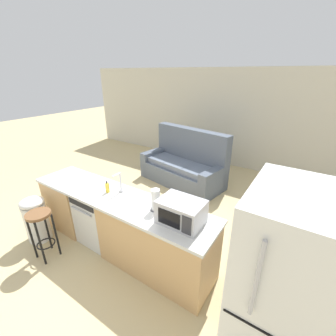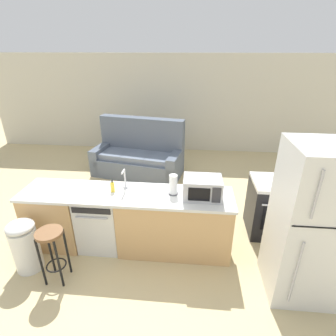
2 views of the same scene
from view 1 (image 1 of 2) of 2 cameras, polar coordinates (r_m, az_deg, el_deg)
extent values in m
plane|color=tan|center=(3.81, -13.44, -18.17)|extent=(24.00, 24.00, 0.00)
cube|color=beige|center=(6.45, 15.89, 11.82)|extent=(10.00, 0.06, 2.60)
cube|color=tan|center=(4.19, -22.89, -8.11)|extent=(0.75, 0.62, 0.86)
cube|color=tan|center=(3.09, -3.00, -18.32)|extent=(1.55, 0.62, 0.86)
cube|color=silver|center=(3.20, -13.02, -7.37)|extent=(2.94, 0.66, 0.04)
cube|color=brown|center=(3.70, -11.80, -18.67)|extent=(2.86, 0.56, 0.08)
cube|color=silver|center=(3.71, -16.78, -11.61)|extent=(0.58, 0.58, 0.84)
cube|color=black|center=(3.38, -21.30, -8.73)|extent=(0.52, 0.01, 0.08)
cylinder|color=#B2B2B7|center=(3.42, -21.24, -10.26)|extent=(0.44, 0.02, 0.02)
cube|color=black|center=(3.15, 28.86, -20.94)|extent=(0.76, 0.64, 0.85)
cube|color=black|center=(2.88, 28.22, -24.48)|extent=(0.53, 0.01, 0.43)
cylinder|color=silver|center=(2.71, 29.13, -21.46)|extent=(0.61, 0.03, 0.03)
cube|color=silver|center=(2.88, 30.61, -14.34)|extent=(0.76, 0.64, 0.05)
torus|color=black|center=(2.76, 26.88, -14.70)|extent=(0.16, 0.16, 0.01)
torus|color=black|center=(2.78, 34.05, -16.21)|extent=(0.16, 0.16, 0.01)
torus|color=black|center=(2.98, 27.62, -11.96)|extent=(0.16, 0.16, 0.01)
torus|color=black|center=(2.99, 34.19, -13.37)|extent=(0.16, 0.16, 0.01)
cube|color=silver|center=(2.01, 27.94, -30.34)|extent=(0.72, 0.70, 1.88)
cylinder|color=#B2B2B7|center=(1.33, 21.61, -24.92)|extent=(0.02, 0.02, 0.50)
cube|color=#B7B7BC|center=(2.56, 3.37, -11.02)|extent=(0.50, 0.36, 0.28)
cube|color=black|center=(2.45, 0.20, -12.73)|extent=(0.27, 0.01, 0.18)
cube|color=#2D2D33|center=(2.36, 4.70, -14.38)|extent=(0.11, 0.01, 0.21)
cylinder|color=silver|center=(3.30, -11.75, -5.63)|extent=(0.07, 0.07, 0.03)
cylinder|color=silver|center=(3.23, -11.96, -3.38)|extent=(0.02, 0.02, 0.26)
cylinder|color=silver|center=(3.13, -13.05, -1.72)|extent=(0.02, 0.14, 0.02)
cylinder|color=#4C4C51|center=(2.84, -3.09, -10.41)|extent=(0.14, 0.14, 0.01)
cylinder|color=white|center=(2.77, -3.15, -7.98)|extent=(0.11, 0.11, 0.27)
cylinder|color=yellow|center=(3.30, -15.14, -4.86)|extent=(0.06, 0.06, 0.14)
cylinder|color=black|center=(3.26, -15.30, -3.50)|extent=(0.02, 0.02, 0.04)
sphere|color=silver|center=(2.94, 34.52, -11.90)|extent=(0.17, 0.17, 0.17)
sphere|color=black|center=(2.90, 34.94, -10.33)|extent=(0.03, 0.03, 0.03)
cone|color=silver|center=(2.94, 36.16, -11.94)|extent=(0.08, 0.04, 0.06)
cylinder|color=brown|center=(3.53, -30.12, -10.16)|extent=(0.32, 0.32, 0.04)
cylinder|color=black|center=(3.78, -31.31, -14.93)|extent=(0.03, 0.03, 0.70)
cylinder|color=black|center=(3.61, -29.64, -16.47)|extent=(0.03, 0.03, 0.70)
cylinder|color=black|center=(3.85, -28.32, -13.54)|extent=(0.03, 0.03, 0.70)
cylinder|color=black|center=(3.68, -26.54, -14.96)|extent=(0.03, 0.03, 0.70)
torus|color=black|center=(3.81, -28.57, -16.52)|extent=(0.25, 0.25, 0.02)
cylinder|color=white|center=(4.16, -30.31, -11.81)|extent=(0.34, 0.34, 0.62)
ellipsoid|color=white|center=(3.98, -31.35, -7.50)|extent=(0.35, 0.35, 0.14)
cube|color=#515B6B|center=(5.41, 3.48, -1.63)|extent=(2.13, 1.26, 0.42)
cube|color=#515B6B|center=(5.48, 5.86, 3.44)|extent=(2.01, 0.61, 1.27)
cube|color=#515B6B|center=(5.94, -3.06, 1.78)|extent=(0.36, 0.92, 0.62)
cube|color=#515B6B|center=(4.89, 11.51, -3.63)|extent=(0.36, 0.92, 0.62)
cube|color=slate|center=(5.61, -1.03, 2.36)|extent=(0.67, 0.72, 0.12)
cube|color=slate|center=(5.27, 3.20, 0.87)|extent=(0.67, 0.72, 0.12)
cube|color=slate|center=(4.95, 7.98, -0.82)|extent=(0.67, 0.72, 0.12)
camera|label=2|loc=(1.72, -103.51, 2.79)|focal=28.00mm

